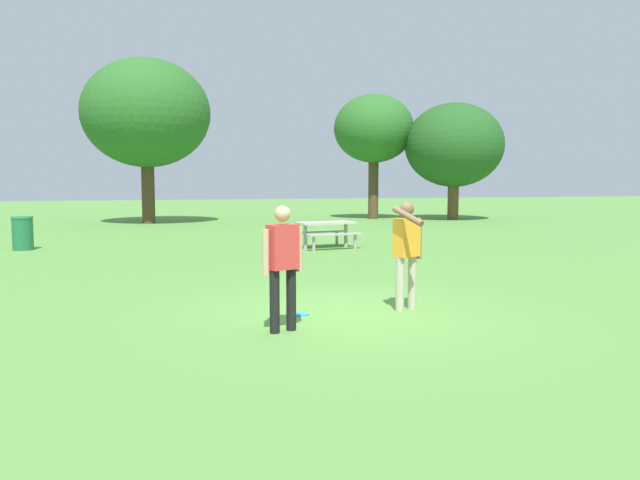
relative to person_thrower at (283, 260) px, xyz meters
name	(u,v)px	position (x,y,z in m)	size (l,w,h in m)	color
ground_plane	(351,313)	(1.22, 0.85, -0.94)	(120.00, 120.00, 0.00)	#568E3D
person_thrower	(283,260)	(0.00, 0.00, 0.00)	(0.57, 0.35, 1.64)	black
person_catcher	(407,247)	(2.10, 0.83, 0.02)	(0.58, 0.81, 1.64)	#B7AD93
frisbee	(300,314)	(0.46, 0.93, -0.93)	(0.26, 0.26, 0.03)	#2D9EDB
picnic_table_near	(326,229)	(3.47, 9.76, -0.38)	(1.92, 1.69, 0.77)	#B2ADA3
trash_can_beside_table	(23,233)	(-4.99, 11.61, -0.46)	(0.59, 0.59, 0.96)	#1E663D
tree_broad_center	(146,114)	(-1.37, 22.47, 4.11)	(5.83, 5.83, 7.55)	#4C3823
tree_far_right	(374,129)	(9.97, 23.01, 3.68)	(4.13, 4.13, 6.43)	#4C3823
tree_slender_mid	(454,145)	(13.63, 21.19, 2.83)	(4.98, 4.98, 5.90)	brown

